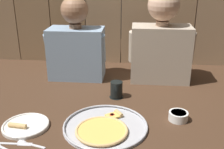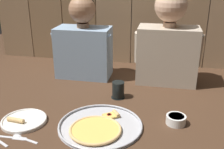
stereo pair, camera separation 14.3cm
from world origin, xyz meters
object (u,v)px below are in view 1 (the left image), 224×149
(drinking_glass, at_px, (116,90))
(dipping_bowl, at_px, (178,116))
(dinner_plate, at_px, (26,125))
(pizza_tray, at_px, (104,127))
(diner_left, at_px, (76,42))
(diner_right, at_px, (161,39))

(drinking_glass, relative_size, dipping_bowl, 1.01)
(dinner_plate, bearing_deg, dipping_bowl, 10.17)
(drinking_glass, xyz_separation_m, dipping_bowl, (0.32, -0.23, -0.02))
(pizza_tray, relative_size, dinner_plate, 1.83)
(diner_left, bearing_deg, drinking_glass, -45.45)
(dipping_bowl, relative_size, diner_left, 0.17)
(dinner_plate, height_order, dipping_bowl, dipping_bowl)
(dinner_plate, relative_size, dipping_bowl, 2.30)
(dinner_plate, height_order, diner_left, diner_left)
(dinner_plate, bearing_deg, drinking_glass, 41.52)
(drinking_glass, bearing_deg, dinner_plate, -138.48)
(pizza_tray, xyz_separation_m, diner_left, (-0.26, 0.64, 0.24))
(diner_right, bearing_deg, diner_left, -179.93)
(diner_right, bearing_deg, pizza_tray, -115.00)
(pizza_tray, xyz_separation_m, dipping_bowl, (0.36, 0.11, 0.01))
(diner_left, bearing_deg, diner_right, 0.07)
(drinking_glass, distance_m, diner_right, 0.46)
(pizza_tray, relative_size, drinking_glass, 4.15)
(dipping_bowl, distance_m, diner_right, 0.59)
(dinner_plate, height_order, diner_right, diner_right)
(diner_left, relative_size, diner_right, 0.92)
(drinking_glass, bearing_deg, diner_right, 48.10)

